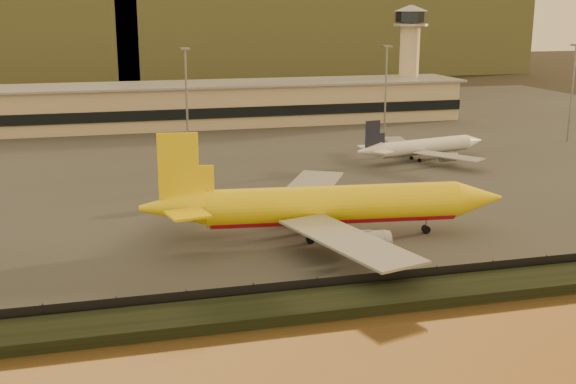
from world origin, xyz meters
name	(u,v)px	position (x,y,z in m)	size (l,w,h in m)	color
ground	(330,258)	(0.00, 0.00, 0.00)	(900.00, 900.00, 0.00)	black
embankment	(375,299)	(0.00, -17.00, 0.70)	(320.00, 7.00, 1.40)	black
tarmac	(219,142)	(0.00, 95.00, 0.10)	(320.00, 220.00, 0.20)	#2D2D2D
perimeter_fence	(363,282)	(0.00, -13.00, 1.30)	(300.00, 0.05, 2.20)	black
terminal_building	(153,106)	(-14.52, 125.55, 6.25)	(202.00, 25.00, 12.60)	tan
control_tower	(410,49)	(70.00, 131.00, 21.66)	(11.20, 11.20, 35.50)	tan
apron_light_masts	(293,89)	(15.00, 75.00, 15.70)	(152.20, 12.20, 25.40)	slate
distant_hills	(109,15)	(-20.74, 340.00, 31.39)	(470.00, 160.00, 70.00)	brown
dhl_cargo_jet	(327,206)	(2.26, 8.80, 5.23)	(56.47, 54.94, 16.86)	yellow
white_narrowbody_jet	(422,147)	(41.88, 59.30, 3.26)	(35.39, 33.97, 10.24)	white
gse_vehicle_yellow	(339,194)	(11.79, 31.16, 0.97)	(3.43, 1.54, 1.54)	yellow
gse_vehicle_white	(172,203)	(-19.00, 31.77, 1.17)	(4.31, 1.94, 1.94)	white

